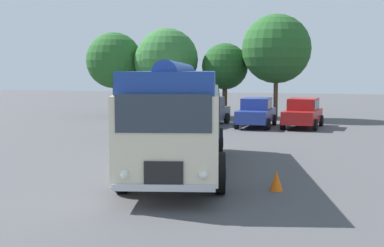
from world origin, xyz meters
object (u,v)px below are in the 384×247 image
Objects in this scene: car_mid_right at (303,113)px; traffic_cone at (276,181)px; vintage_bus at (179,113)px; car_mid_left at (256,112)px; car_near_left at (206,111)px; box_van at (165,102)px.

car_mid_right is 16.40m from traffic_cone.
vintage_bus is at bearing 150.08° from traffic_cone.
car_mid_left is 7.64× the size of traffic_cone.
vintage_bus reaches higher than car_mid_left.
traffic_cone is at bearing -78.78° from car_mid_left.
car_near_left is 5.63m from car_mid_right.
car_mid_right is 0.74× the size of box_van.
car_mid_left is (3.04, -0.31, 0.00)m from car_near_left.
box_van is at bearing 110.85° from vintage_bus.
box_van reaches higher than car_near_left.
car_mid_right is at bearing 3.70° from box_van.
vintage_bus reaches higher than box_van.
car_mid_right is at bearing 0.40° from car_near_left.
box_van is (-5.49, -0.18, 0.52)m from car_mid_left.
box_van is at bearing -176.30° from car_mid_right.
vintage_bus reaches higher than car_near_left.
traffic_cone is at bearing -87.96° from car_mid_right.
box_van is at bearing -168.84° from car_near_left.
car_mid_left is at bearing -172.40° from car_mid_right.
vintage_bus is 2.47× the size of car_mid_left.
car_mid_right is at bearing 79.07° from vintage_bus.
car_near_left is 2.55m from box_van.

